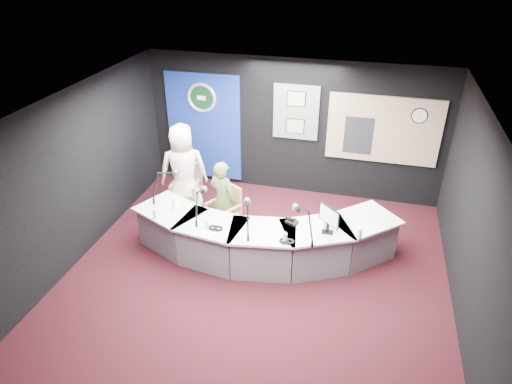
% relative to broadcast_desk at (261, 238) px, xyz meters
% --- Properties ---
extents(ground, '(6.00, 6.00, 0.00)m').
position_rel_broadcast_desk_xyz_m(ground, '(0.05, -0.55, -0.38)').
color(ground, black).
rests_on(ground, ground).
extents(ceiling, '(6.00, 6.00, 0.02)m').
position_rel_broadcast_desk_xyz_m(ceiling, '(0.05, -0.55, 2.42)').
color(ceiling, silver).
rests_on(ceiling, ground).
extents(wall_back, '(6.00, 0.02, 2.80)m').
position_rel_broadcast_desk_xyz_m(wall_back, '(0.05, 2.45, 1.02)').
color(wall_back, black).
rests_on(wall_back, ground).
extents(wall_front, '(6.00, 0.02, 2.80)m').
position_rel_broadcast_desk_xyz_m(wall_front, '(0.05, -3.55, 1.02)').
color(wall_front, black).
rests_on(wall_front, ground).
extents(wall_left, '(0.02, 6.00, 2.80)m').
position_rel_broadcast_desk_xyz_m(wall_left, '(-2.95, -0.55, 1.02)').
color(wall_left, black).
rests_on(wall_left, ground).
extents(wall_right, '(0.02, 6.00, 2.80)m').
position_rel_broadcast_desk_xyz_m(wall_right, '(3.05, -0.55, 1.02)').
color(wall_right, black).
rests_on(wall_right, ground).
extents(broadcast_desk, '(4.50, 1.90, 0.75)m').
position_rel_broadcast_desk_xyz_m(broadcast_desk, '(0.00, 0.00, 0.00)').
color(broadcast_desk, silver).
rests_on(broadcast_desk, ground).
extents(backdrop_panel, '(1.60, 0.05, 2.30)m').
position_rel_broadcast_desk_xyz_m(backdrop_panel, '(-1.85, 2.42, 0.88)').
color(backdrop_panel, navy).
rests_on(backdrop_panel, wall_back).
extents(agency_seal, '(0.63, 0.07, 0.63)m').
position_rel_broadcast_desk_xyz_m(agency_seal, '(-1.85, 2.38, 1.52)').
color(agency_seal, silver).
rests_on(agency_seal, backdrop_panel).
extents(seal_center, '(0.48, 0.01, 0.48)m').
position_rel_broadcast_desk_xyz_m(seal_center, '(-1.85, 2.38, 1.52)').
color(seal_center, '#0E321B').
rests_on(seal_center, backdrop_panel).
extents(pinboard, '(0.90, 0.04, 1.10)m').
position_rel_broadcast_desk_xyz_m(pinboard, '(0.10, 2.42, 1.38)').
color(pinboard, slate).
rests_on(pinboard, wall_back).
extents(framed_photo_upper, '(0.34, 0.02, 0.27)m').
position_rel_broadcast_desk_xyz_m(framed_photo_upper, '(0.10, 2.39, 1.65)').
color(framed_photo_upper, gray).
rests_on(framed_photo_upper, pinboard).
extents(framed_photo_lower, '(0.34, 0.02, 0.27)m').
position_rel_broadcast_desk_xyz_m(framed_photo_lower, '(0.10, 2.39, 1.09)').
color(framed_photo_lower, gray).
rests_on(framed_photo_lower, pinboard).
extents(booth_window_frame, '(2.12, 0.06, 1.32)m').
position_rel_broadcast_desk_xyz_m(booth_window_frame, '(1.80, 2.42, 1.18)').
color(booth_window_frame, tan).
rests_on(booth_window_frame, wall_back).
extents(booth_glow, '(2.00, 0.02, 1.20)m').
position_rel_broadcast_desk_xyz_m(booth_glow, '(1.80, 2.41, 1.18)').
color(booth_glow, '#FFD9A1').
rests_on(booth_glow, booth_window_frame).
extents(equipment_rack, '(0.55, 0.02, 0.75)m').
position_rel_broadcast_desk_xyz_m(equipment_rack, '(1.35, 2.39, 1.03)').
color(equipment_rack, black).
rests_on(equipment_rack, booth_window_frame).
extents(wall_clock, '(0.28, 0.01, 0.28)m').
position_rel_broadcast_desk_xyz_m(wall_clock, '(2.40, 2.39, 1.52)').
color(wall_clock, white).
rests_on(wall_clock, booth_window_frame).
extents(armchair_left, '(0.52, 0.52, 0.86)m').
position_rel_broadcast_desk_xyz_m(armchair_left, '(-1.77, 1.04, 0.05)').
color(armchair_left, tan).
rests_on(armchair_left, ground).
extents(armchair_right, '(0.81, 0.81, 1.05)m').
position_rel_broadcast_desk_xyz_m(armchair_right, '(-0.81, 0.46, 0.15)').
color(armchair_right, tan).
rests_on(armchair_right, ground).
extents(draped_jacket, '(0.51, 0.14, 0.70)m').
position_rel_broadcast_desk_xyz_m(draped_jacket, '(-1.77, 1.29, 0.24)').
color(draped_jacket, '#686658').
rests_on(draped_jacket, armchair_left).
extents(person_man, '(1.05, 0.88, 1.83)m').
position_rel_broadcast_desk_xyz_m(person_man, '(-1.77, 1.04, 0.54)').
color(person_man, '#FAE9C8').
rests_on(person_man, ground).
extents(person_woman, '(0.62, 0.51, 1.47)m').
position_rel_broadcast_desk_xyz_m(person_woman, '(-0.81, 0.46, 0.36)').
color(person_woman, '#596535').
rests_on(person_woman, ground).
extents(computer_monitor, '(0.34, 0.32, 0.30)m').
position_rel_broadcast_desk_xyz_m(computer_monitor, '(1.10, -0.11, 0.70)').
color(computer_monitor, black).
rests_on(computer_monitor, broadcast_desk).
extents(desk_phone, '(0.23, 0.21, 0.05)m').
position_rel_broadcast_desk_xyz_m(desk_phone, '(0.51, -0.00, 0.40)').
color(desk_phone, black).
rests_on(desk_phone, broadcast_desk).
extents(headphones_near, '(0.20, 0.20, 0.03)m').
position_rel_broadcast_desk_xyz_m(headphones_near, '(0.53, -0.52, 0.39)').
color(headphones_near, black).
rests_on(headphones_near, broadcast_desk).
extents(headphones_far, '(0.19, 0.19, 0.03)m').
position_rel_broadcast_desk_xyz_m(headphones_far, '(-0.62, -0.46, 0.39)').
color(headphones_far, black).
rests_on(headphones_far, broadcast_desk).
extents(paper_stack, '(0.25, 0.33, 0.00)m').
position_rel_broadcast_desk_xyz_m(paper_stack, '(-1.56, 0.04, 0.38)').
color(paper_stack, white).
rests_on(paper_stack, broadcast_desk).
extents(notepad, '(0.26, 0.33, 0.00)m').
position_rel_broadcast_desk_xyz_m(notepad, '(-0.70, -0.56, 0.38)').
color(notepad, white).
rests_on(notepad, broadcast_desk).
extents(boom_mic_a, '(0.30, 0.71, 0.60)m').
position_rel_broadcast_desk_xyz_m(boom_mic_a, '(-1.81, 0.29, 0.68)').
color(boom_mic_a, black).
rests_on(boom_mic_a, broadcast_desk).
extents(boom_mic_b, '(0.20, 0.73, 0.60)m').
position_rel_broadcast_desk_xyz_m(boom_mic_b, '(-0.98, -0.17, 0.68)').
color(boom_mic_b, black).
rests_on(boom_mic_b, broadcast_desk).
extents(boom_mic_c, '(0.30, 0.71, 0.60)m').
position_rel_broadcast_desk_xyz_m(boom_mic_c, '(-0.13, -0.34, 0.68)').
color(boom_mic_c, black).
rests_on(boom_mic_c, broadcast_desk).
extents(boom_mic_d, '(0.48, 0.63, 0.60)m').
position_rel_broadcast_desk_xyz_m(boom_mic_d, '(0.74, -0.29, 0.68)').
color(boom_mic_d, black).
rests_on(boom_mic_d, broadcast_desk).
extents(water_bottles, '(3.33, 0.55, 0.18)m').
position_rel_broadcast_desk_xyz_m(water_bottles, '(-0.05, -0.29, 0.46)').
color(water_bottles, silver).
rests_on(water_bottles, broadcast_desk).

